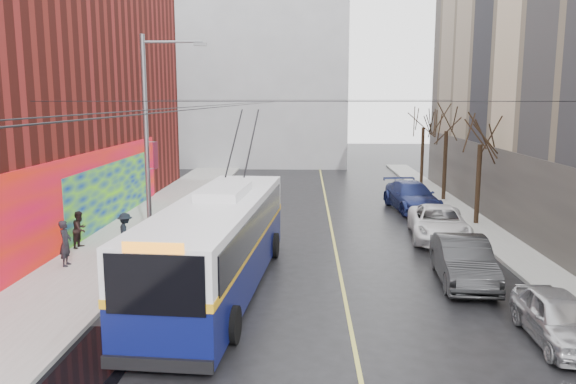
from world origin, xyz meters
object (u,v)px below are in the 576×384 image
(parked_car_d, at_px, (412,196))
(pedestrian_a, at_px, (65,243))
(tree_far, at_px, (424,117))
(parked_car_b, at_px, (463,261))
(parked_car_a, at_px, (559,318))
(following_car, at_px, (230,201))
(trolleybus, at_px, (218,242))
(streetlight_pole, at_px, (150,139))
(pedestrian_c, at_px, (125,232))
(pedestrian_b, at_px, (80,229))
(parked_car_c, at_px, (439,223))
(tree_near, at_px, (481,129))
(tree_mid, at_px, (447,119))

(parked_car_d, xyz_separation_m, pedestrian_a, (-15.40, -12.16, 0.21))
(tree_far, xyz_separation_m, parked_car_b, (-3.20, -23.21, -4.34))
(parked_car_a, distance_m, parked_car_b, 5.08)
(parked_car_a, bearing_deg, following_car, 124.75)
(trolleybus, bearing_deg, parked_car_b, 11.45)
(streetlight_pole, relative_size, following_car, 2.12)
(parked_car_b, relative_size, pedestrian_c, 2.97)
(streetlight_pole, xyz_separation_m, parked_car_a, (13.14, -8.14, -4.17))
(trolleybus, distance_m, pedestrian_c, 6.29)
(pedestrian_b, bearing_deg, pedestrian_c, -96.40)
(parked_car_b, height_order, parked_car_c, parked_car_b)
(tree_near, height_order, following_car, tree_near)
(tree_mid, xyz_separation_m, parked_car_a, (-2.00, -21.14, -4.57))
(parked_car_d, bearing_deg, parked_car_c, -97.67)
(tree_mid, distance_m, parked_car_d, 5.92)
(streetlight_pole, relative_size, tree_mid, 1.35)
(tree_near, distance_m, parked_car_b, 10.60)
(pedestrian_a, bearing_deg, tree_far, -45.02)
(parked_car_c, bearing_deg, tree_mid, 81.59)
(streetlight_pole, xyz_separation_m, tree_near, (15.14, 6.00, 0.13))
(tree_near, relative_size, tree_mid, 0.96)
(tree_far, height_order, parked_car_c, tree_far)
(parked_car_a, bearing_deg, tree_mid, 86.15)
(tree_far, bearing_deg, parked_car_d, -104.52)
(tree_near, distance_m, tree_far, 14.00)
(tree_mid, bearing_deg, parked_car_b, -101.17)
(streetlight_pole, relative_size, pedestrian_a, 5.09)
(streetlight_pole, bearing_deg, pedestrian_c, -179.57)
(parked_car_b, relative_size, parked_car_d, 0.86)
(trolleybus, bearing_deg, tree_near, 45.56)
(parked_car_b, distance_m, pedestrian_b, 15.76)
(parked_car_c, bearing_deg, following_car, 157.79)
(pedestrian_a, relative_size, pedestrian_b, 1.11)
(tree_mid, xyz_separation_m, following_car, (-13.13, -4.13, -4.53))
(streetlight_pole, xyz_separation_m, tree_far, (15.14, 20.00, 0.30))
(parked_car_a, bearing_deg, tree_near, 83.51)
(parked_car_c, bearing_deg, tree_far, 87.60)
(pedestrian_a, xyz_separation_m, pedestrian_c, (1.64, 2.10, -0.06))
(trolleybus, xyz_separation_m, parked_car_d, (9.18, 14.30, -0.85))
(streetlight_pole, relative_size, tree_far, 1.37)
(tree_mid, height_order, parked_car_a, tree_mid)
(tree_mid, height_order, pedestrian_b, tree_mid)
(following_car, bearing_deg, streetlight_pole, -106.50)
(streetlight_pole, distance_m, tree_near, 16.28)
(following_car, distance_m, pedestrian_c, 9.45)
(tree_mid, relative_size, parked_car_b, 1.37)
(parked_car_a, height_order, parked_car_d, parked_car_d)
(pedestrian_c, bearing_deg, pedestrian_a, 114.73)
(tree_mid, height_order, parked_car_d, tree_mid)
(parked_car_b, bearing_deg, parked_car_c, 89.04)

